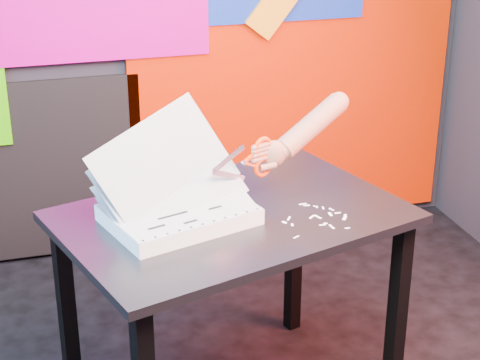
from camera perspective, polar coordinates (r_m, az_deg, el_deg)
name	(u,v)px	position (r m, az deg, el deg)	size (l,w,h in m)	color
room	(254,38)	(2.19, 1.01, 10.03)	(3.01, 3.01, 2.71)	black
backdrop	(172,54)	(3.68, -4.84, 8.95)	(2.88, 0.05, 2.08)	#C51B00
work_table	(232,243)	(2.59, -0.55, -4.48)	(1.22, 0.98, 0.75)	black
printout_stack	(178,212)	(2.48, -4.41, -2.26)	(0.53, 0.42, 0.39)	silver
scissors	(259,158)	(2.57, 1.34, 1.56)	(0.23, 0.10, 0.14)	#B2BEDC
hand_forearm	(305,130)	(2.68, 4.67, 3.59)	(0.38, 0.19, 0.20)	#8C5247
paper_clippings	(320,217)	(2.53, 5.69, -2.61)	(0.22, 0.23, 0.00)	white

